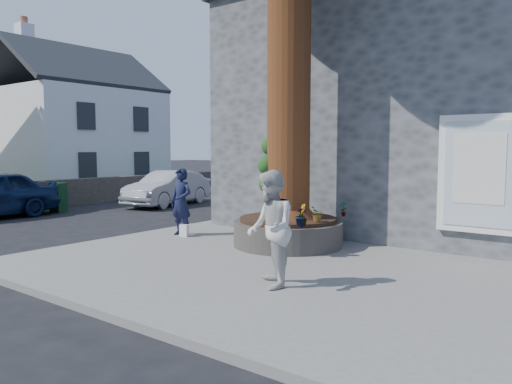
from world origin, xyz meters
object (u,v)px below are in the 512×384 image
Objects in this scene: planter at (288,232)px; car_silver at (168,188)px; woman at (270,229)px; a_board_sign at (58,197)px; man at (181,202)px.

car_silver is (-8.38, 4.31, 0.24)m from planter.
woman is 0.44× the size of car_silver.
planter is at bearing 166.01° from woman.
a_board_sign reaches higher than planter.
a_board_sign is (-9.90, 0.67, 0.09)m from planter.
woman is at bearing -60.94° from planter.
car_silver is 3.94m from a_board_sign.
woman is (4.24, -2.29, 0.08)m from man.
car_silver reaches higher than planter.
planter is at bearing -38.17° from car_silver.
man is 0.40× the size of car_silver.
man is 0.91× the size of woman.
car_silver reaches higher than a_board_sign.
man reaches higher than car_silver.
a_board_sign is (-7.20, 1.17, -0.41)m from man.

